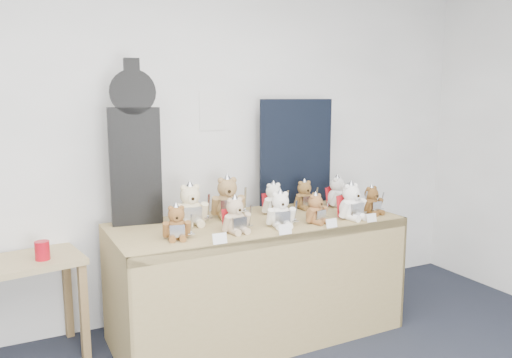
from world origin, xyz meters
name	(u,v)px	position (x,y,z in m)	size (l,w,h in m)	color
room_shell	(212,111)	(0.61, 2.49, 1.59)	(6.00, 6.00, 6.00)	white
display_table	(262,248)	(0.72, 1.84, 0.66)	(2.02, 0.87, 0.84)	olive
side_table	(13,280)	(-0.84, 2.22, 0.56)	(0.88, 0.59, 0.68)	#9A8253
guitar_case	(135,145)	(-0.05, 2.21, 1.38)	(0.35, 0.14, 1.11)	black
navy_board	(296,152)	(1.26, 2.31, 1.26)	(0.63, 0.02, 0.84)	black
red_cup	(42,250)	(-0.67, 2.17, 0.74)	(0.09, 0.09, 0.12)	#B70C1B
teddy_front_far_left	(177,224)	(0.08, 1.73, 0.93)	(0.19, 0.18, 0.24)	brown
teddy_front_left	(235,217)	(0.46, 1.71, 0.94)	(0.22, 0.19, 0.26)	tan
teddy_front_centre	(280,211)	(0.79, 1.71, 0.94)	(0.22, 0.20, 0.27)	white
teddy_front_right	(316,210)	(1.05, 1.69, 0.93)	(0.19, 0.17, 0.23)	#905F36
teddy_front_far_right	(351,203)	(1.34, 1.68, 0.95)	(0.24, 0.21, 0.29)	white
teddy_front_end	(372,201)	(1.57, 1.73, 0.93)	(0.20, 0.17, 0.24)	brown
teddy_back_left	(191,206)	(0.26, 2.02, 0.96)	(0.26, 0.22, 0.32)	beige
teddy_back_centre_left	(228,199)	(0.57, 2.11, 0.97)	(0.27, 0.24, 0.33)	#99784C
teddy_back_centre_right	(274,200)	(0.92, 2.05, 0.94)	(0.22, 0.18, 0.27)	white
teddy_back_right	(305,196)	(1.22, 2.11, 0.94)	(0.20, 0.17, 0.25)	brown
teddy_back_end	(338,193)	(1.49, 2.06, 0.94)	(0.23, 0.22, 0.27)	white
entry_card_a	(220,239)	(0.27, 1.51, 0.87)	(0.09, 0.00, 0.06)	silver
entry_card_b	(285,229)	(0.71, 1.52, 0.87)	(0.09, 0.00, 0.07)	silver
entry_card_c	(332,223)	(1.07, 1.53, 0.87)	(0.08, 0.00, 0.06)	silver
entry_card_d	(372,218)	(1.41, 1.53, 0.87)	(0.08, 0.00, 0.06)	silver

